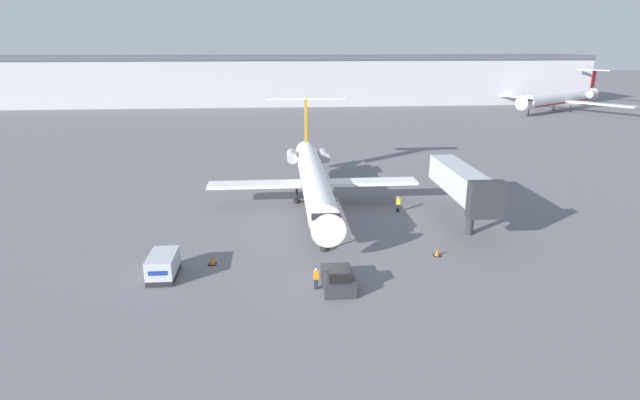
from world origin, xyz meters
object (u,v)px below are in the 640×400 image
Objects in this scene: pushback_tug at (338,279)px; traffic_cone_left at (212,260)px; worker_near_tug at (316,278)px; worker_by_wing at (398,204)px; luggage_cart at (163,266)px; traffic_cone_right at (437,253)px; airplane_parked_far_left at (561,98)px; jet_bridge at (463,183)px; airplane_main at (314,178)px.

pushback_tug is 5.30× the size of traffic_cone_left.
worker_by_wing is at bearing 59.04° from worker_near_tug.
traffic_cone_left is (-10.08, 5.01, -0.33)m from pushback_tug.
luggage_cart is at bearing -149.48° from traffic_cone_left.
luggage_cart is 26.53m from worker_by_wing.
worker_by_wing is at bearing 93.15° from traffic_cone_right.
airplane_parked_far_left is (73.96, 97.15, 2.71)m from worker_near_tug.
luggage_cart is 12.33m from worker_near_tug.
traffic_cone_right is at bearing -124.39° from airplane_parked_far_left.
luggage_cart is 29.59m from jet_bridge.
pushback_tug is at bearing -12.07° from luggage_cart.
pushback_tug is at bearing -151.11° from traffic_cone_right.
airplane_main is 18.34m from traffic_cone_right.
luggage_cart reaches higher than worker_by_wing.
traffic_cone_left is at bearing -122.14° from airplane_main.
pushback_tug is at bearing -26.45° from traffic_cone_left.
pushback_tug is at bearing -88.88° from airplane_main.
worker_near_tug is 2.73× the size of traffic_cone_right.
worker_by_wing is at bearing -128.53° from airplane_parked_far_left.
airplane_parked_far_left reaches higher than traffic_cone_right.
airplane_parked_far_left is (85.92, 94.15, 2.62)m from luggage_cart.
airplane_main reaches higher than worker_near_tug.
airplane_parked_far_left reaches higher than luggage_cart.
pushback_tug is 0.30× the size of jet_bridge.
airplane_parked_far_left is (62.91, 91.90, 3.31)m from traffic_cone_right.
pushback_tug is 6.38× the size of traffic_cone_right.
traffic_cone_right is 0.02× the size of airplane_parked_far_left.
airplane_parked_far_left is 102.49m from jet_bridge.
airplane_main is 20.67m from worker_near_tug.
jet_bridge is at bearing -124.61° from airplane_parked_far_left.
luggage_cart is (-13.63, 2.92, 0.29)m from pushback_tug.
airplane_parked_far_left reaches higher than jet_bridge.
pushback_tug is 2.23× the size of worker_by_wing.
luggage_cart is 0.10× the size of airplane_parked_far_left.
airplane_main reaches higher than pushback_tug.
airplane_main is 18.41m from traffic_cone_left.
traffic_cone_left is 19.45m from traffic_cone_right.
luggage_cart is at bearing 165.91° from worker_near_tug.
worker_near_tug is (-1.68, -0.09, 0.21)m from pushback_tug.
traffic_cone_left is at bearing 153.55° from pushback_tug.
worker_near_tug reaches higher than traffic_cone_left.
worker_by_wing is at bearing -19.31° from airplane_main.
jet_bridge is at bearing 42.09° from pushback_tug.
worker_near_tug is 20.60m from jet_bridge.
pushback_tug is 0.11× the size of airplane_parked_far_left.
luggage_cart is at bearing -160.53° from jet_bridge.
traffic_cone_left is (-9.68, -15.40, -2.87)m from airplane_main.
jet_bridge is (14.47, -7.70, 1.22)m from airplane_main.
pushback_tug is 1.09× the size of luggage_cart.
traffic_cone_left is at bearing 30.52° from luggage_cart.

